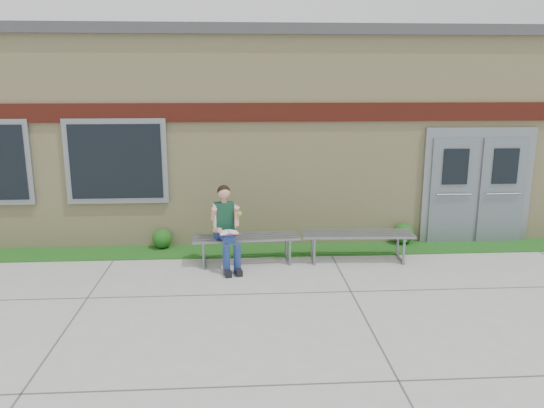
{
  "coord_description": "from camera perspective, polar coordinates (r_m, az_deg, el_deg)",
  "views": [
    {
      "loc": [
        -0.7,
        -7.06,
        3.18
      ],
      "look_at": [
        -0.15,
        1.7,
        1.13
      ],
      "focal_mm": 35.0,
      "sensor_mm": 36.0,
      "label": 1
    }
  ],
  "objects": [
    {
      "name": "girl",
      "position": [
        9.14,
        -4.93,
        -2.32
      ],
      "size": [
        0.55,
        0.88,
        1.43
      ],
      "rotation": [
        0.0,
        0.0,
        0.21
      ],
      "color": "navy",
      "rests_on": "ground"
    },
    {
      "name": "bench_right",
      "position": [
        9.67,
        9.16,
        -3.75
      ],
      "size": [
        2.01,
        0.65,
        0.51
      ],
      "rotation": [
        0.0,
        0.0,
        -0.05
      ],
      "color": "slate",
      "rests_on": "ground"
    },
    {
      "name": "grass_strip",
      "position": [
        10.19,
        0.52,
        -4.98
      ],
      "size": [
        16.0,
        0.8,
        0.02
      ],
      "primitive_type": "cube",
      "color": "#194E14",
      "rests_on": "ground"
    },
    {
      "name": "shrub_mid",
      "position": [
        10.46,
        -11.73,
        -3.65
      ],
      "size": [
        0.38,
        0.38,
        0.38
      ],
      "primitive_type": "sphere",
      "color": "#194E14",
      "rests_on": "grass_strip"
    },
    {
      "name": "shrub_east",
      "position": [
        10.84,
        13.95,
        -3.09
      ],
      "size": [
        0.41,
        0.41,
        0.41
      ],
      "primitive_type": "sphere",
      "color": "#194E14",
      "rests_on": "grass_strip"
    },
    {
      "name": "bench_left",
      "position": [
        9.45,
        -2.79,
        -4.13
      ],
      "size": [
        1.92,
        0.65,
        0.49
      ],
      "rotation": [
        0.0,
        0.0,
        0.07
      ],
      "color": "slate",
      "rests_on": "ground"
    },
    {
      "name": "school_building",
      "position": [
        13.11,
        -0.52,
        8.43
      ],
      "size": [
        16.2,
        6.22,
        4.2
      ],
      "color": "beige",
      "rests_on": "ground"
    },
    {
      "name": "ground",
      "position": [
        7.78,
        1.91,
        -11.01
      ],
      "size": [
        80.0,
        80.0,
        0.0
      ],
      "primitive_type": "plane",
      "color": "#9E9E99",
      "rests_on": "ground"
    }
  ]
}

